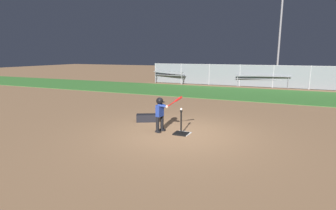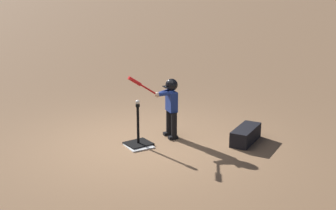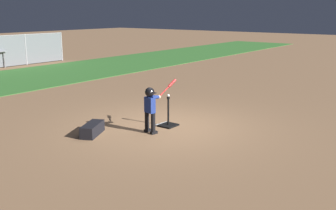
{
  "view_description": "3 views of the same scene",
  "coord_description": "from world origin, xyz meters",
  "px_view_note": "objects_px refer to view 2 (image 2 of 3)",
  "views": [
    {
      "loc": [
        2.79,
        -7.55,
        2.51
      ],
      "look_at": [
        -0.34,
        -0.11,
        0.93
      ],
      "focal_mm": 28.0,
      "sensor_mm": 36.0,
      "label": 1
    },
    {
      "loc": [
        4.21,
        6.8,
        3.07
      ],
      "look_at": [
        -0.43,
        0.19,
        0.73
      ],
      "focal_mm": 50.0,
      "sensor_mm": 36.0,
      "label": 2
    },
    {
      "loc": [
        -7.74,
        -5.96,
        2.91
      ],
      "look_at": [
        -0.26,
        -0.27,
        0.66
      ],
      "focal_mm": 42.0,
      "sensor_mm": 36.0,
      "label": 3
    }
  ],
  "objects_px": {
    "batting_tee": "(138,139)",
    "equipment_bag": "(246,135)",
    "batter_child": "(170,101)",
    "baseball": "(138,102)"
  },
  "relations": [
    {
      "from": "batting_tee",
      "to": "equipment_bag",
      "type": "bearing_deg",
      "value": 149.36
    },
    {
      "from": "batting_tee",
      "to": "equipment_bag",
      "type": "height_order",
      "value": "batting_tee"
    },
    {
      "from": "batter_child",
      "to": "equipment_bag",
      "type": "height_order",
      "value": "batter_child"
    },
    {
      "from": "equipment_bag",
      "to": "baseball",
      "type": "bearing_deg",
      "value": -57.15
    },
    {
      "from": "batting_tee",
      "to": "batter_child",
      "type": "relative_size",
      "value": 0.62
    },
    {
      "from": "batting_tee",
      "to": "batter_child",
      "type": "distance_m",
      "value": 0.94
    },
    {
      "from": "batting_tee",
      "to": "batter_child",
      "type": "height_order",
      "value": "batter_child"
    },
    {
      "from": "batter_child",
      "to": "baseball",
      "type": "bearing_deg",
      "value": 0.54
    },
    {
      "from": "batting_tee",
      "to": "equipment_bag",
      "type": "xyz_separation_m",
      "value": [
        -1.7,
        1.01,
        0.03
      ]
    },
    {
      "from": "batting_tee",
      "to": "baseball",
      "type": "distance_m",
      "value": 0.7
    }
  ]
}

